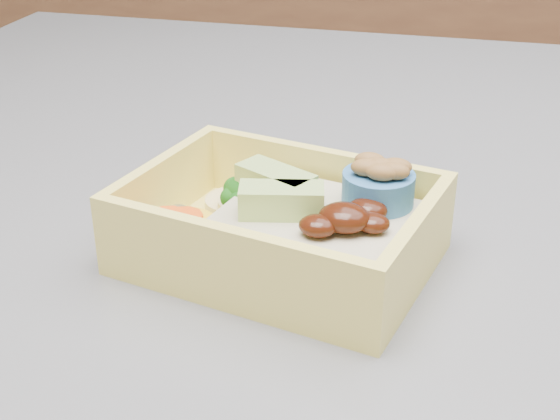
# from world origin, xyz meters

# --- Properties ---
(bento_box) EXTENTS (0.18, 0.15, 0.06)m
(bento_box) POSITION_xyz_m (-0.17, -0.19, 0.94)
(bento_box) COLOR #FFE869
(bento_box) RESTS_ON island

